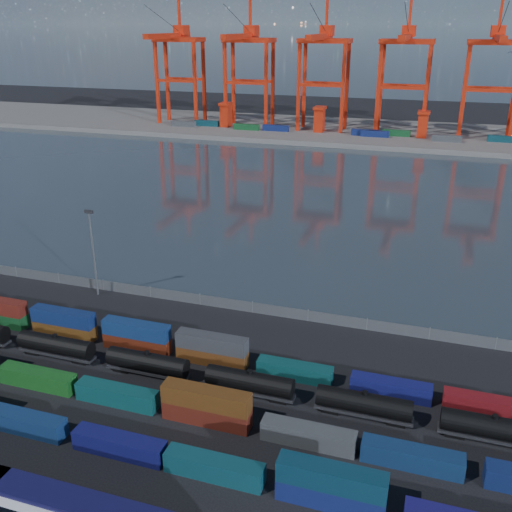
% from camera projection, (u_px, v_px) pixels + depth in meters
% --- Properties ---
extents(ground, '(700.00, 700.00, 0.00)m').
position_uv_depth(ground, '(187.00, 406.00, 75.86)').
color(ground, black).
rests_on(ground, ground).
extents(harbor_water, '(700.00, 700.00, 0.00)m').
position_uv_depth(harbor_water, '(334.00, 196.00, 168.36)').
color(harbor_water, '#28323A').
rests_on(harbor_water, ground).
extents(far_quay, '(700.00, 70.00, 2.00)m').
position_uv_depth(far_quay, '(377.00, 133.00, 260.49)').
color(far_quay, '#514F4C').
rests_on(far_quay, ground).
extents(container_row_south, '(139.37, 2.34, 4.99)m').
position_uv_depth(container_row_south, '(84.00, 433.00, 68.21)').
color(container_row_south, '#373A3B').
rests_on(container_row_south, ground).
extents(container_row_mid, '(129.19, 2.34, 5.00)m').
position_uv_depth(container_row_mid, '(74.00, 383.00, 77.83)').
color(container_row_mid, '#3B3E40').
rests_on(container_row_mid, ground).
extents(container_row_north, '(139.82, 2.22, 4.73)m').
position_uv_depth(container_row_north, '(125.00, 337.00, 89.06)').
color(container_row_north, navy).
rests_on(container_row_north, ground).
extents(tanker_string, '(105.65, 2.72, 3.89)m').
position_uv_depth(tanker_string, '(250.00, 382.00, 77.55)').
color(tanker_string, black).
rests_on(tanker_string, ground).
extents(waterfront_fence, '(160.12, 0.12, 2.20)m').
position_uv_depth(waterfront_fence, '(253.00, 307.00, 100.15)').
color(waterfront_fence, '#595B5E').
rests_on(waterfront_fence, ground).
extents(yard_light_mast, '(1.60, 0.40, 16.60)m').
position_uv_depth(yard_light_mast, '(93.00, 248.00, 103.81)').
color(yard_light_mast, slate).
rests_on(yard_light_mast, ground).
extents(gantry_cranes, '(197.50, 43.20, 58.50)m').
position_uv_depth(gantry_cranes, '(364.00, 53.00, 243.71)').
color(gantry_cranes, red).
rests_on(gantry_cranes, ground).
extents(quay_containers, '(172.58, 10.99, 2.60)m').
position_uv_depth(quay_containers, '(348.00, 132.00, 249.95)').
color(quay_containers, navy).
rests_on(quay_containers, far_quay).
extents(straddle_carriers, '(140.00, 7.00, 11.10)m').
position_uv_depth(straddle_carriers, '(370.00, 121.00, 249.82)').
color(straddle_carriers, red).
rests_on(straddle_carriers, far_quay).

